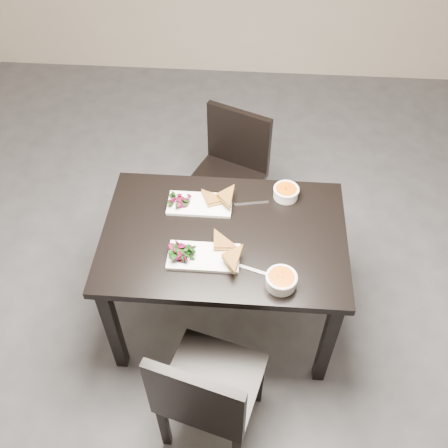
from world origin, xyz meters
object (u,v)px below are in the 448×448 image
at_px(chair_near, 206,393).
at_px(soup_bowl_near, 281,280).
at_px(soup_bowl_far, 286,192).
at_px(plate_near, 204,257).
at_px(table, 224,246).
at_px(plate_far, 200,204).
at_px(chair_far, 230,169).

height_order(chair_near, soup_bowl_near, chair_near).
bearing_deg(soup_bowl_far, plate_near, -131.51).
relative_size(table, plate_far, 3.67).
distance_m(plate_near, plate_far, 0.34).
relative_size(chair_near, soup_bowl_far, 6.35).
distance_m(chair_near, soup_bowl_far, 1.07).
height_order(plate_far, soup_bowl_far, soup_bowl_far).
bearing_deg(plate_near, table, 61.86).
distance_m(chair_near, soup_bowl_near, 0.60).
bearing_deg(chair_near, table, 102.90).
relative_size(chair_far, soup_bowl_far, 6.35).
xyz_separation_m(chair_far, plate_far, (-0.12, -0.59, 0.27)).
bearing_deg(chair_far, table, -65.59).
relative_size(plate_near, plate_far, 1.02).
distance_m(table, soup_bowl_far, 0.43).
height_order(table, chair_far, chair_far).
relative_size(table, soup_bowl_far, 8.96).
distance_m(table, chair_near, 0.72).
relative_size(soup_bowl_near, plate_far, 0.44).
bearing_deg(soup_bowl_near, soup_bowl_far, 87.33).
bearing_deg(chair_near, soup_bowl_near, 68.79).
height_order(plate_near, soup_bowl_near, soup_bowl_near).
height_order(chair_near, soup_bowl_far, chair_near).
distance_m(chair_near, plate_far, 0.93).
bearing_deg(soup_bowl_near, chair_far, 105.53).
xyz_separation_m(table, plate_far, (-0.14, 0.18, 0.11)).
height_order(table, soup_bowl_near, soup_bowl_near).
xyz_separation_m(chair_near, plate_far, (-0.11, 0.88, 0.27)).
bearing_deg(chair_far, plate_near, -71.00).
relative_size(chair_far, plate_near, 2.53).
bearing_deg(plate_near, soup_bowl_far, 48.49).
relative_size(soup_bowl_near, soup_bowl_far, 1.07).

